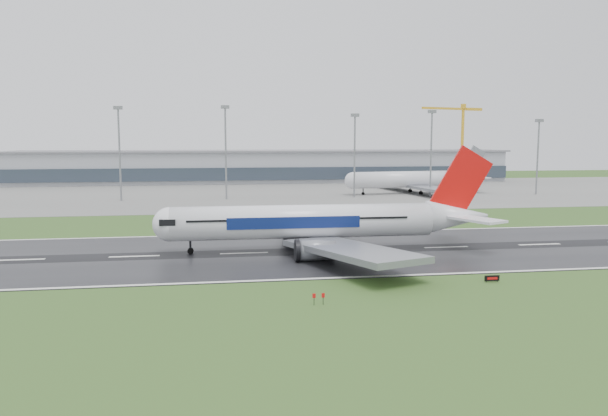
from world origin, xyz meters
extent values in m
plane|color=#2C4D1C|center=(0.00, 0.00, 0.00)|extent=(520.00, 520.00, 0.00)
cube|color=black|center=(0.00, 0.00, 0.05)|extent=(400.00, 45.00, 0.10)
cube|color=slate|center=(0.00, 125.00, 0.04)|extent=(400.00, 130.00, 0.08)
cube|color=gray|center=(0.00, 185.00, 7.50)|extent=(240.00, 36.00, 15.00)
cylinder|color=gray|center=(-57.45, 100.00, 15.71)|extent=(0.64, 0.64, 31.41)
cylinder|color=gray|center=(-21.21, 100.00, 15.98)|extent=(0.64, 0.64, 31.95)
cylinder|color=gray|center=(25.52, 100.00, 14.71)|extent=(0.64, 0.64, 29.42)
cylinder|color=gray|center=(54.80, 100.00, 15.45)|extent=(0.64, 0.64, 30.91)
cylinder|color=gray|center=(97.81, 100.00, 13.90)|extent=(0.64, 0.64, 27.81)
camera|label=1|loc=(-25.18, -108.08, 21.47)|focal=34.38mm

